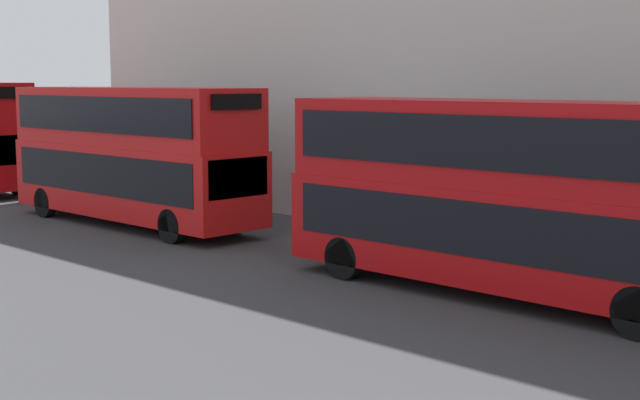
# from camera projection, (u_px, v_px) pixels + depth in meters

# --- Properties ---
(bus_second_in_queue) EXTENTS (2.59, 10.32, 4.18)m
(bus_second_in_queue) POSITION_uv_depth(u_px,v_px,m) (505.00, 189.00, 18.82)
(bus_second_in_queue) COLOR #B20C0F
(bus_second_in_queue) RESTS_ON ground
(bus_third_in_queue) EXTENTS (2.59, 10.31, 4.38)m
(bus_third_in_queue) POSITION_uv_depth(u_px,v_px,m) (132.00, 150.00, 28.24)
(bus_third_in_queue) COLOR red
(bus_third_in_queue) RESTS_ON ground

